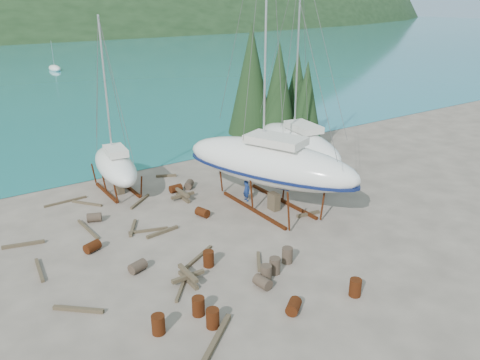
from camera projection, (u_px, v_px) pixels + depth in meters
ground at (238, 245)px, 27.07m from camera, size 600.00×600.00×0.00m
far_house_right at (34, 27)px, 187.93m from camera, size 6.60×5.60×5.60m
cypress_near_right at (278, 91)px, 40.82m from camera, size 3.60×3.60×10.00m
cypress_mid_right at (306, 103)px, 40.39m from camera, size 3.06×3.06×8.50m
cypress_back_left at (251, 80)px, 41.25m from camera, size 4.14×4.14×11.50m
cypress_far_right at (297, 92)px, 43.38m from camera, size 3.24×3.24×9.00m
moored_boat_mid at (55, 68)px, 93.71m from camera, size 2.00×5.00×6.05m
large_sailboat_near at (269, 162)px, 30.92m from camera, size 8.14×13.11×19.92m
large_sailboat_far at (298, 144)px, 36.66m from camera, size 4.63×10.82×16.58m
small_sailboat_shore at (115, 165)px, 33.87m from camera, size 3.34×7.97×12.36m
worker at (246, 189)px, 32.70m from camera, size 0.48×0.69×1.81m
drum_0 at (158, 324)px, 19.73m from camera, size 0.58×0.58×0.88m
drum_1 at (263, 282)px, 22.95m from camera, size 0.67×0.94×0.58m
drum_2 at (92, 247)px, 26.26m from camera, size 1.03×0.87×0.58m
drum_3 at (198, 306)px, 20.90m from camera, size 0.58×0.58×0.88m
drum_4 at (176, 188)px, 34.37m from camera, size 0.90×0.61×0.58m
drum_5 at (275, 266)px, 24.09m from camera, size 0.58×0.58×0.88m
drum_6 at (202, 212)px, 30.48m from camera, size 0.80×1.00×0.58m
drum_7 at (355, 288)px, 22.27m from camera, size 0.58×0.58×0.88m
drum_9 at (94, 217)px, 29.79m from camera, size 1.04×0.88×0.58m
drum_11 at (189, 184)px, 35.10m from camera, size 1.02×1.04×0.58m
drum_12 at (294, 306)px, 21.14m from camera, size 1.05×0.98×0.58m
drum_13 at (213, 318)px, 20.12m from camera, size 0.58×0.58×0.88m
drum_14 at (209, 259)px, 24.75m from camera, size 0.58×0.58×0.88m
drum_15 at (138, 266)px, 24.30m from camera, size 1.02×0.82×0.58m
drum_16 at (266, 273)px, 23.42m from camera, size 0.58×0.58×0.88m
drum_17 at (287, 255)px, 25.08m from camera, size 0.58×0.58×0.88m
timber_0 at (66, 202)px, 32.67m from camera, size 2.94×0.28×0.14m
timber_1 at (308, 214)px, 30.71m from camera, size 1.71×0.45×0.19m
timber_2 at (23, 244)px, 26.90m from camera, size 2.25×0.74×0.19m
timber_3 at (182, 286)px, 23.05m from camera, size 1.81×2.12×0.15m
timber_4 at (133, 228)px, 28.86m from camera, size 1.23×1.96×0.17m
timber_5 at (198, 257)px, 25.58m from camera, size 2.45×1.43×0.16m
timber_6 at (166, 176)px, 37.40m from camera, size 1.53×0.87×0.19m
timber_7 at (259, 261)px, 25.17m from camera, size 1.20×1.63×0.17m
timber_8 at (162, 232)px, 28.34m from camera, size 2.18×0.43×0.19m
timber_9 at (87, 203)px, 32.36m from camera, size 1.55×1.98×0.15m
timber_10 at (140, 201)px, 32.66m from camera, size 2.05×1.69×0.16m
timber_11 at (148, 230)px, 28.57m from camera, size 2.32×0.87×0.15m
timber_14 at (78, 309)px, 21.26m from camera, size 1.91×1.75×0.18m
timber_15 at (88, 229)px, 28.72m from camera, size 0.36×3.10×0.15m
timber_16 at (216, 340)px, 19.32m from camera, size 2.71×2.19×0.23m
timber_17 at (39, 270)px, 24.37m from camera, size 0.37×2.42×0.16m
timber_pile_fore at (188, 277)px, 23.41m from camera, size 1.80×1.80×0.60m
timber_pile_aft at (183, 195)px, 33.12m from camera, size 1.80×1.80×0.60m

